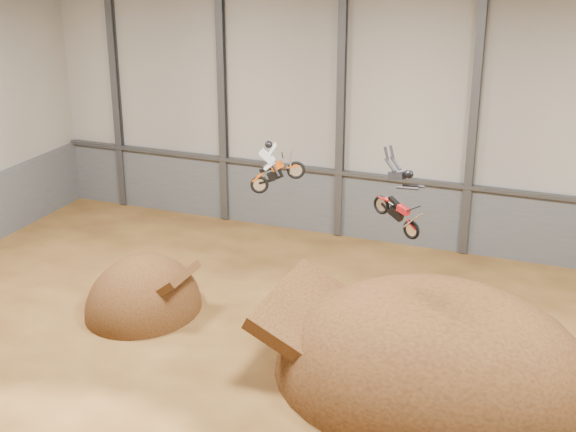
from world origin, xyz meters
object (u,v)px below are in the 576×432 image
object	(u,v)px
takeoff_ramp	(144,310)
landing_ramp	(432,377)
fmx_rider_b	(395,191)
fmx_rider_a	(281,161)

from	to	relation	value
takeoff_ramp	landing_ramp	bearing A→B (deg)	-3.63
fmx_rider_b	fmx_rider_a	bearing A→B (deg)	169.78
takeoff_ramp	fmx_rider_b	distance (m)	13.32
takeoff_ramp	fmx_rider_a	distance (m)	8.86
landing_ramp	fmx_rider_a	bearing A→B (deg)	153.11
landing_ramp	fmx_rider_b	size ratio (longest dim) A/B	4.19
fmx_rider_a	fmx_rider_b	world-z (taller)	fmx_rider_b
landing_ramp	fmx_rider_a	size ratio (longest dim) A/B	4.95
takeoff_ramp	fmx_rider_a	bearing A→B (deg)	30.21
fmx_rider_a	fmx_rider_b	bearing A→B (deg)	-60.35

